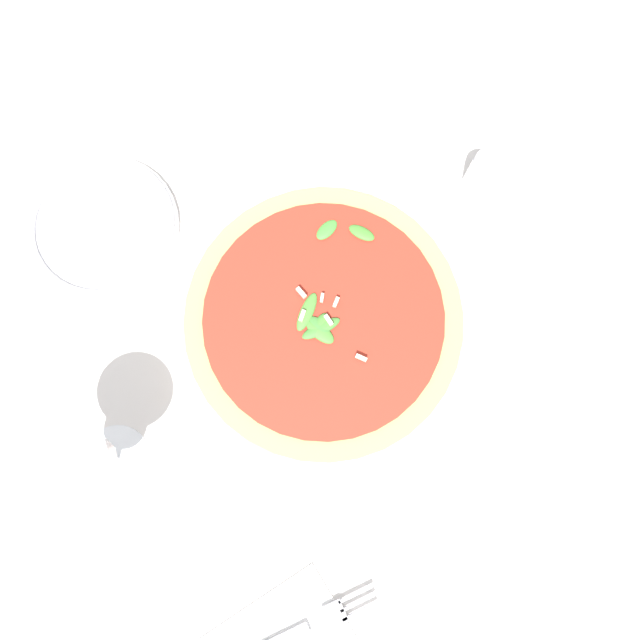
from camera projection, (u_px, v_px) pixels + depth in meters
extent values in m
plane|color=silver|center=(295.00, 351.00, 0.71)|extent=(6.00, 6.00, 0.00)
cylinder|color=white|center=(320.00, 324.00, 0.71)|extent=(0.33, 0.33, 0.01)
cylinder|color=tan|center=(320.00, 322.00, 0.70)|extent=(0.31, 0.31, 0.02)
cylinder|color=#A82D1E|center=(320.00, 319.00, 0.69)|extent=(0.27, 0.27, 0.01)
ellipsoid|color=#3F7A31|center=(317.00, 329.00, 0.68)|extent=(0.05, 0.02, 0.01)
ellipsoid|color=#438C36|center=(323.00, 231.00, 0.70)|extent=(0.03, 0.03, 0.01)
ellipsoid|color=#458230|center=(358.00, 234.00, 0.70)|extent=(0.03, 0.03, 0.01)
ellipsoid|color=#458132|center=(316.00, 333.00, 0.68)|extent=(0.04, 0.04, 0.01)
ellipsoid|color=#3E7A34|center=(316.00, 330.00, 0.68)|extent=(0.03, 0.04, 0.01)
ellipsoid|color=#417A2F|center=(317.00, 324.00, 0.68)|extent=(0.03, 0.03, 0.01)
ellipsoid|color=#488133|center=(303.00, 313.00, 0.68)|extent=(0.04, 0.05, 0.01)
cube|color=#EFE5C6|center=(318.00, 299.00, 0.68)|extent=(0.01, 0.01, 0.01)
cube|color=#EFE5C6|center=(325.00, 321.00, 0.68)|extent=(0.01, 0.01, 0.01)
cube|color=#EFE5C6|center=(298.00, 294.00, 0.68)|extent=(0.01, 0.01, 0.01)
cube|color=#EFE5C6|center=(299.00, 317.00, 0.68)|extent=(0.01, 0.01, 0.01)
cube|color=#EFE5C6|center=(332.00, 303.00, 0.68)|extent=(0.01, 0.01, 0.01)
cube|color=#EFE5C6|center=(357.00, 359.00, 0.67)|extent=(0.01, 0.01, 0.01)
cylinder|color=white|center=(113.00, 460.00, 0.69)|extent=(0.07, 0.07, 0.00)
cylinder|color=white|center=(102.00, 461.00, 0.65)|extent=(0.01, 0.01, 0.07)
cone|color=white|center=(73.00, 463.00, 0.58)|extent=(0.09, 0.09, 0.09)
cylinder|color=white|center=(83.00, 462.00, 0.60)|extent=(0.05, 0.05, 0.03)
cube|color=silver|center=(331.00, 615.00, 0.65)|extent=(0.03, 0.03, 0.00)
cube|color=silver|center=(358.00, 612.00, 0.65)|extent=(0.04, 0.01, 0.00)
cube|color=silver|center=(355.00, 603.00, 0.65)|extent=(0.04, 0.01, 0.00)
cube|color=silver|center=(351.00, 595.00, 0.66)|extent=(0.04, 0.01, 0.00)
cylinder|color=white|center=(100.00, 228.00, 0.74)|extent=(0.18, 0.18, 0.01)
torus|color=white|center=(98.00, 226.00, 0.73)|extent=(0.17, 0.17, 0.01)
cylinder|color=silver|center=(477.00, 176.00, 0.73)|extent=(0.03, 0.03, 0.06)
cylinder|color=#B7B7BF|center=(484.00, 164.00, 0.69)|extent=(0.03, 0.03, 0.01)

